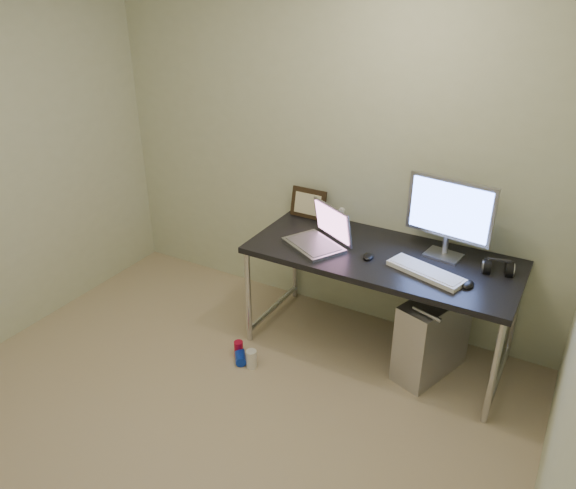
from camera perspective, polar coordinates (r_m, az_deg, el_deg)
The scene contains 17 objects.
floor at distance 3.39m, azimuth -10.56°, elevation -19.66°, with size 3.50×3.50×0.00m, color tan.
wall_back at distance 4.00m, azimuth 3.99°, elevation 9.55°, with size 3.50×0.02×2.50m, color beige.
desk at distance 3.69m, azimuth 9.48°, elevation -1.98°, with size 1.73×0.75×0.75m.
tower_computer at distance 3.77m, azimuth 14.45°, elevation -8.97°, with size 0.39×0.58×0.59m.
cable_a at distance 4.02m, azimuth 15.46°, elevation -4.60°, with size 0.01×0.01×0.70m, color black.
cable_b at distance 4.00m, azimuth 16.58°, elevation -5.28°, with size 0.01×0.01×0.72m, color black.
can_red at distance 3.93m, azimuth -5.04°, elevation -10.49°, with size 0.06×0.06×0.11m, color #AB092B.
can_white at distance 3.82m, azimuth -3.73°, elevation -11.53°, with size 0.07×0.07×0.13m, color white.
can_blue at distance 3.89m, azimuth -4.86°, elevation -11.33°, with size 0.07×0.07×0.13m, color #0D2EBD.
laptop at distance 3.71m, azimuth 3.35°, elevation 0.85°, with size 0.48×0.46×0.26m.
monitor at distance 3.59m, azimuth 16.10°, elevation 3.15°, with size 0.55×0.19×0.52m.
keyboard at distance 3.47m, azimuth 13.83°, elevation -2.73°, with size 0.48×0.15×0.03m, color white.
mouse_right at distance 3.41m, azimuth 17.81°, elevation -3.77°, with size 0.07×0.11×0.04m, color black.
mouse_left at distance 3.59m, azimuth 8.17°, elevation -1.10°, with size 0.07×0.10×0.04m, color black.
headphones at distance 3.61m, azimuth 20.54°, elevation -2.26°, with size 0.19×0.11×0.12m.
picture_frame at distance 4.10m, azimuth 2.08°, elevation 4.20°, with size 0.27×0.03×0.22m, color black.
webcam at distance 3.99m, azimuth 5.45°, elevation 3.24°, with size 0.05×0.04×0.13m.
Camera 1 is at (1.63, -1.71, 2.43)m, focal length 35.00 mm.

